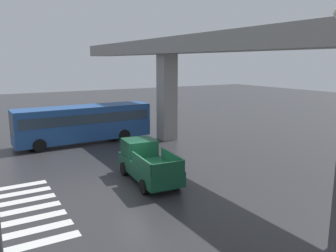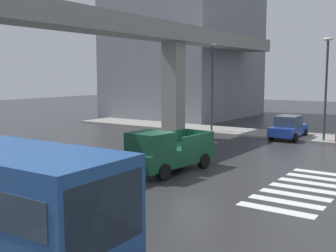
{
  "view_description": "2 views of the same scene",
  "coord_description": "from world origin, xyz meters",
  "px_view_note": "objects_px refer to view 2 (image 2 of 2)",
  "views": [
    {
      "loc": [
        15.47,
        -7.32,
        6.55
      ],
      "look_at": [
        -0.23,
        1.85,
        3.06
      ],
      "focal_mm": 36.22,
      "sensor_mm": 36.0,
      "label": 1
    },
    {
      "loc": [
        -16.99,
        -10.36,
        4.68
      ],
      "look_at": [
        -0.6,
        0.82,
        2.24
      ],
      "focal_mm": 44.39,
      "sensor_mm": 36.0,
      "label": 2
    }
  ],
  "objects_px": {
    "street_lamp_near_corner": "(326,77)",
    "street_lamp_mid_block": "(212,77)",
    "sedan_blue": "(289,127)",
    "pickup_truck": "(166,152)"
  },
  "relations": [
    {
      "from": "sedan_blue",
      "to": "street_lamp_near_corner",
      "type": "bearing_deg",
      "value": -95.26
    },
    {
      "from": "sedan_blue",
      "to": "street_lamp_near_corner",
      "type": "xyz_separation_m",
      "value": [
        -0.24,
        -2.59,
        3.7
      ]
    },
    {
      "from": "street_lamp_near_corner",
      "to": "pickup_truck",
      "type": "bearing_deg",
      "value": 163.82
    },
    {
      "from": "pickup_truck",
      "to": "street_lamp_mid_block",
      "type": "height_order",
      "value": "street_lamp_mid_block"
    },
    {
      "from": "street_lamp_near_corner",
      "to": "street_lamp_mid_block",
      "type": "distance_m",
      "value": 8.89
    },
    {
      "from": "sedan_blue",
      "to": "street_lamp_mid_block",
      "type": "distance_m",
      "value": 7.32
    },
    {
      "from": "pickup_truck",
      "to": "street_lamp_near_corner",
      "type": "bearing_deg",
      "value": -16.18
    },
    {
      "from": "sedan_blue",
      "to": "street_lamp_near_corner",
      "type": "relative_size",
      "value": 0.6
    },
    {
      "from": "pickup_truck",
      "to": "sedan_blue",
      "type": "height_order",
      "value": "pickup_truck"
    },
    {
      "from": "pickup_truck",
      "to": "street_lamp_mid_block",
      "type": "distance_m",
      "value": 14.99
    }
  ]
}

